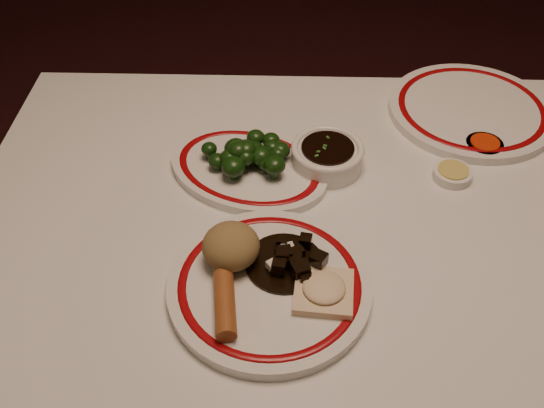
{
  "coord_description": "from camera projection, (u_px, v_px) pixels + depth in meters",
  "views": [
    {
      "loc": [
        -0.1,
        -0.61,
        1.42
      ],
      "look_at": [
        -0.12,
        0.03,
        0.8
      ],
      "focal_mm": 40.0,
      "sensor_mm": 36.0,
      "label": 1
    }
  ],
  "objects": [
    {
      "name": "stirfry_heap",
      "position": [
        289.0,
        260.0,
        0.83
      ],
      "size": [
        0.12,
        0.11,
        0.03
      ],
      "color": "black",
      "rests_on": "main_plate"
    },
    {
      "name": "fried_wonton",
      "position": [
        324.0,
        290.0,
        0.8
      ],
      "size": [
        0.08,
        0.08,
        0.02
      ],
      "color": "beige",
      "rests_on": "main_plate"
    },
    {
      "name": "broccoli_plate",
      "position": [
        248.0,
        169.0,
        1.0
      ],
      "size": [
        0.33,
        0.31,
        0.02
      ],
      "color": "white",
      "rests_on": "dining_table"
    },
    {
      "name": "main_plate",
      "position": [
        270.0,
        286.0,
        0.83
      ],
      "size": [
        0.34,
        0.34,
        0.02
      ],
      "color": "white",
      "rests_on": "dining_table"
    },
    {
      "name": "sweet_sour_dish",
      "position": [
        484.0,
        146.0,
        1.05
      ],
      "size": [
        0.06,
        0.06,
        0.02
      ],
      "color": "white",
      "rests_on": "dining_table"
    },
    {
      "name": "far_plate",
      "position": [
        471.0,
        110.0,
        1.13
      ],
      "size": [
        0.36,
        0.36,
        0.02
      ],
      "color": "white",
      "rests_on": "dining_table"
    },
    {
      "name": "mustard_dish",
      "position": [
        452.0,
        174.0,
        1.0
      ],
      "size": [
        0.06,
        0.06,
        0.02
      ],
      "color": "white",
      "rests_on": "dining_table"
    },
    {
      "name": "dining_table",
      "position": [
        345.0,
        280.0,
        0.96
      ],
      "size": [
        1.2,
        0.9,
        0.75
      ],
      "color": "white",
      "rests_on": "ground"
    },
    {
      "name": "spring_roll",
      "position": [
        225.0,
        304.0,
        0.78
      ],
      "size": [
        0.04,
        0.1,
        0.03
      ],
      "primitive_type": "cylinder",
      "rotation": [
        1.57,
        0.0,
        0.13
      ],
      "color": "#975225",
      "rests_on": "main_plate"
    },
    {
      "name": "rice_mound",
      "position": [
        231.0,
        246.0,
        0.83
      ],
      "size": [
        0.08,
        0.08,
        0.06
      ],
      "primitive_type": "ellipsoid",
      "color": "olive",
      "rests_on": "main_plate"
    },
    {
      "name": "soy_bowl",
      "position": [
        327.0,
        157.0,
        1.01
      ],
      "size": [
        0.12,
        0.12,
        0.04
      ],
      "color": "white",
      "rests_on": "dining_table"
    },
    {
      "name": "broccoli_pile",
      "position": [
        251.0,
        154.0,
        0.99
      ],
      "size": [
        0.15,
        0.11,
        0.05
      ],
      "color": "#23471C",
      "rests_on": "broccoli_plate"
    }
  ]
}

